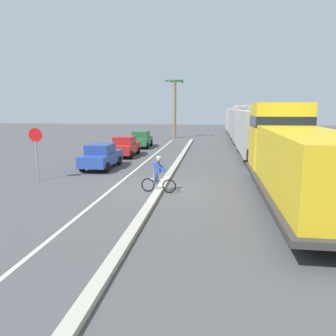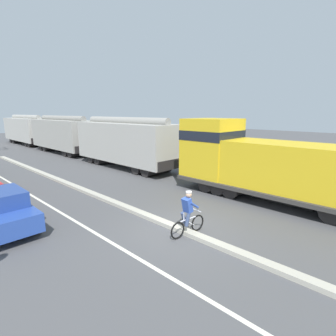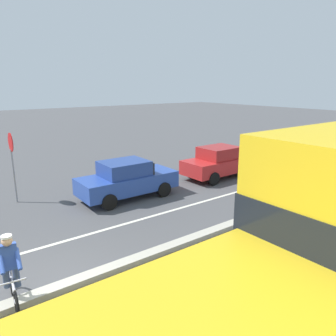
{
  "view_description": "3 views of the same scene",
  "coord_description": "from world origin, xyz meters",
  "px_view_note": "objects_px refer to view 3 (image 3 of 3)",
  "views": [
    {
      "loc": [
        2.46,
        -15.39,
        3.99
      ],
      "look_at": [
        0.36,
        0.01,
        1.08
      ],
      "focal_mm": 35.0,
      "sensor_mm": 36.0,
      "label": 1
    },
    {
      "loc": [
        -7.18,
        -6.42,
        4.58
      ],
      "look_at": [
        2.39,
        2.81,
        1.73
      ],
      "focal_mm": 28.0,
      "sensor_mm": 36.0,
      "label": 2
    },
    {
      "loc": [
        6.93,
        -1.62,
        4.73
      ],
      "look_at": [
        -4.03,
        6.66,
        1.2
      ],
      "focal_mm": 35.0,
      "sensor_mm": 36.0,
      "label": 3
    }
  ],
  "objects_px": {
    "parked_car_green": "(288,148)",
    "stop_sign": "(12,154)",
    "parked_car_red": "(220,162)",
    "parked_car_blue": "(127,179)",
    "cyclist": "(11,273)"
  },
  "relations": [
    {
      "from": "parked_car_green",
      "to": "stop_sign",
      "type": "relative_size",
      "value": 1.48
    },
    {
      "from": "parked_car_red",
      "to": "parked_car_green",
      "type": "distance_m",
      "value": 6.04
    },
    {
      "from": "parked_car_blue",
      "to": "parked_car_red",
      "type": "bearing_deg",
      "value": 88.77
    },
    {
      "from": "parked_car_blue",
      "to": "parked_car_red",
      "type": "height_order",
      "value": "same"
    },
    {
      "from": "stop_sign",
      "to": "parked_car_blue",
      "type": "bearing_deg",
      "value": 60.01
    },
    {
      "from": "parked_car_blue",
      "to": "stop_sign",
      "type": "distance_m",
      "value": 4.68
    },
    {
      "from": "parked_car_green",
      "to": "cyclist",
      "type": "bearing_deg",
      "value": -75.05
    },
    {
      "from": "parked_car_green",
      "to": "cyclist",
      "type": "distance_m",
      "value": 17.7
    },
    {
      "from": "stop_sign",
      "to": "parked_car_red",
      "type": "bearing_deg",
      "value": 75.8
    },
    {
      "from": "parked_car_blue",
      "to": "stop_sign",
      "type": "bearing_deg",
      "value": -119.99
    },
    {
      "from": "parked_car_green",
      "to": "stop_sign",
      "type": "height_order",
      "value": "stop_sign"
    },
    {
      "from": "parked_car_blue",
      "to": "parked_car_green",
      "type": "height_order",
      "value": "same"
    },
    {
      "from": "parked_car_green",
      "to": "cyclist",
      "type": "height_order",
      "value": "cyclist"
    },
    {
      "from": "parked_car_red",
      "to": "stop_sign",
      "type": "bearing_deg",
      "value": -104.2
    },
    {
      "from": "parked_car_red",
      "to": "cyclist",
      "type": "relative_size",
      "value": 2.45
    }
  ]
}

